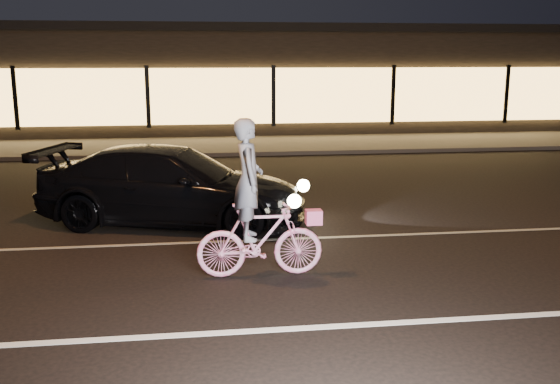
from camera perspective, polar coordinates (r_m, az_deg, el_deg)
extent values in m
plane|color=black|center=(8.92, 11.24, -7.56)|extent=(90.00, 90.00, 0.00)
cube|color=silver|center=(7.62, 14.91, -11.24)|extent=(60.00, 0.12, 0.01)
cube|color=gray|center=(10.74, 7.83, -4.00)|extent=(60.00, 0.10, 0.01)
cube|color=#383533|center=(21.32, 0.01, 4.35)|extent=(30.00, 4.00, 0.12)
cube|color=black|center=(27.09, -1.70, 10.15)|extent=(25.00, 8.00, 4.00)
cube|color=black|center=(27.09, -1.73, 14.49)|extent=(25.40, 8.40, 0.30)
cube|color=#E9AC51|center=(23.04, -0.63, 8.79)|extent=(23.00, 0.15, 2.00)
cube|color=black|center=(23.62, -23.05, 7.92)|extent=(0.15, 0.08, 2.20)
cube|color=black|center=(22.85, -12.00, 8.50)|extent=(0.15, 0.08, 2.20)
cube|color=black|center=(22.96, -0.60, 8.78)|extent=(0.15, 0.08, 2.20)
cube|color=black|center=(23.93, 10.28, 8.73)|extent=(0.15, 0.08, 2.20)
cube|color=black|center=(25.66, 20.00, 8.42)|extent=(0.15, 0.08, 2.20)
imported|color=#FF378F|center=(8.61, -1.86, -4.38)|extent=(1.75, 0.49, 1.05)
imported|color=silver|center=(8.39, -2.92, 1.16)|extent=(0.40, 0.60, 1.65)
cube|color=#FF498F|center=(8.63, 3.10, -2.31)|extent=(0.22, 0.18, 0.20)
imported|color=black|center=(11.47, -9.83, 0.58)|extent=(5.20, 3.26, 1.41)
sphere|color=#FFF2BF|center=(11.60, 2.15, 0.58)|extent=(0.23, 0.23, 0.23)
sphere|color=#FFF2BF|center=(10.35, 1.32, -0.84)|extent=(0.23, 0.23, 0.23)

